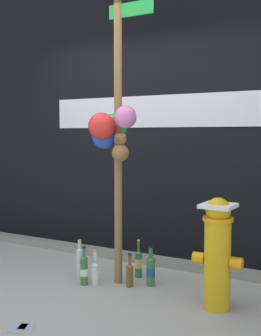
{
  "coord_description": "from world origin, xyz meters",
  "views": [
    {
      "loc": [
        2.02,
        -2.66,
        1.36
      ],
      "look_at": [
        0.35,
        0.54,
        1.07
      ],
      "focal_mm": 43.69,
      "sensor_mm": 36.0,
      "label": 1
    }
  ],
  "objects_px": {
    "bottle_1": "(80,262)",
    "bottle_2": "(84,270)",
    "bottle_3": "(151,270)",
    "bottle_5": "(138,263)",
    "memorial_post": "(113,106)",
    "bottle_0": "(130,274)",
    "bottle_4": "(95,272)",
    "fire_hydrant": "(217,251)"
  },
  "relations": [
    {
      "from": "bottle_0",
      "to": "bottle_5",
      "type": "xyz_separation_m",
      "value": [
        -0.04,
        0.25,
        0.02
      ]
    },
    {
      "from": "bottle_1",
      "to": "bottle_4",
      "type": "xyz_separation_m",
      "value": [
        0.21,
        -0.06,
        -0.05
      ]
    },
    {
      "from": "bottle_0",
      "to": "bottle_4",
      "type": "xyz_separation_m",
      "value": [
        -0.3,
        -0.1,
        -0.01
      ]
    },
    {
      "from": "memorial_post",
      "to": "bottle_0",
      "type": "height_order",
      "value": "memorial_post"
    },
    {
      "from": "bottle_4",
      "to": "memorial_post",
      "type": "bearing_deg",
      "value": 45.08
    },
    {
      "from": "memorial_post",
      "to": "bottle_2",
      "type": "xyz_separation_m",
      "value": [
        -0.21,
        -0.18,
        -1.47
      ]
    },
    {
      "from": "fire_hydrant",
      "to": "memorial_post",
      "type": "bearing_deg",
      "value": 173.23
    },
    {
      "from": "memorial_post",
      "to": "bottle_0",
      "type": "xyz_separation_m",
      "value": [
        0.18,
        -0.03,
        -1.49
      ]
    },
    {
      "from": "bottle_5",
      "to": "bottle_1",
      "type": "bearing_deg",
      "value": -148.74
    },
    {
      "from": "bottle_3",
      "to": "bottle_4",
      "type": "bearing_deg",
      "value": -155.33
    },
    {
      "from": "bottle_5",
      "to": "bottle_2",
      "type": "bearing_deg",
      "value": -130.71
    },
    {
      "from": "bottle_1",
      "to": "bottle_0",
      "type": "bearing_deg",
      "value": 4.06
    },
    {
      "from": "memorial_post",
      "to": "bottle_4",
      "type": "height_order",
      "value": "memorial_post"
    },
    {
      "from": "memorial_post",
      "to": "bottle_0",
      "type": "bearing_deg",
      "value": -8.04
    },
    {
      "from": "bottle_3",
      "to": "bottle_5",
      "type": "xyz_separation_m",
      "value": [
        -0.19,
        0.14,
        -0.01
      ]
    },
    {
      "from": "bottle_4",
      "to": "bottle_1",
      "type": "bearing_deg",
      "value": 164.3
    },
    {
      "from": "bottle_2",
      "to": "bottle_5",
      "type": "distance_m",
      "value": 0.54
    },
    {
      "from": "bottle_2",
      "to": "bottle_3",
      "type": "xyz_separation_m",
      "value": [
        0.54,
        0.27,
        0.01
      ]
    },
    {
      "from": "memorial_post",
      "to": "bottle_3",
      "type": "distance_m",
      "value": 1.51
    },
    {
      "from": "fire_hydrant",
      "to": "bottle_5",
      "type": "xyz_separation_m",
      "value": [
        -0.86,
        0.35,
        -0.32
      ]
    },
    {
      "from": "bottle_0",
      "to": "bottle_4",
      "type": "bearing_deg",
      "value": -162.39
    },
    {
      "from": "fire_hydrant",
      "to": "bottle_3",
      "type": "distance_m",
      "value": 0.76
    },
    {
      "from": "bottle_0",
      "to": "memorial_post",
      "type": "bearing_deg",
      "value": 171.96
    },
    {
      "from": "memorial_post",
      "to": "fire_hydrant",
      "type": "distance_m",
      "value": 1.53
    },
    {
      "from": "memorial_post",
      "to": "fire_hydrant",
      "type": "relative_size",
      "value": 3.32
    },
    {
      "from": "bottle_0",
      "to": "bottle_5",
      "type": "height_order",
      "value": "bottle_5"
    },
    {
      "from": "fire_hydrant",
      "to": "bottle_2",
      "type": "bearing_deg",
      "value": -177.15
    },
    {
      "from": "fire_hydrant",
      "to": "bottle_5",
      "type": "bearing_deg",
      "value": 158.02
    },
    {
      "from": "bottle_1",
      "to": "bottle_5",
      "type": "relative_size",
      "value": 1.02
    },
    {
      "from": "bottle_3",
      "to": "bottle_5",
      "type": "distance_m",
      "value": 0.24
    },
    {
      "from": "bottle_0",
      "to": "bottle_3",
      "type": "distance_m",
      "value": 0.19
    },
    {
      "from": "bottle_4",
      "to": "bottle_0",
      "type": "bearing_deg",
      "value": 17.61
    },
    {
      "from": "memorial_post",
      "to": "bottle_1",
      "type": "relative_size",
      "value": 7.78
    },
    {
      "from": "fire_hydrant",
      "to": "bottle_3",
      "type": "height_order",
      "value": "fire_hydrant"
    },
    {
      "from": "bottle_0",
      "to": "bottle_5",
      "type": "distance_m",
      "value": 0.26
    },
    {
      "from": "bottle_3",
      "to": "memorial_post",
      "type": "bearing_deg",
      "value": -165.27
    },
    {
      "from": "bottle_1",
      "to": "bottle_2",
      "type": "distance_m",
      "value": 0.17
    },
    {
      "from": "bottle_2",
      "to": "bottle_4",
      "type": "bearing_deg",
      "value": 34.02
    },
    {
      "from": "memorial_post",
      "to": "bottle_4",
      "type": "distance_m",
      "value": 1.51
    },
    {
      "from": "bottle_0",
      "to": "bottle_3",
      "type": "height_order",
      "value": "bottle_3"
    },
    {
      "from": "bottle_2",
      "to": "bottle_5",
      "type": "relative_size",
      "value": 0.97
    },
    {
      "from": "bottle_0",
      "to": "bottle_2",
      "type": "relative_size",
      "value": 0.86
    }
  ]
}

